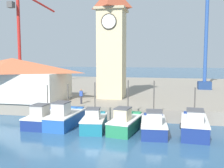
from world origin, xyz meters
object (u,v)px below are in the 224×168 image
at_px(fishing_boat_center, 154,125).
at_px(fishing_boat_mid_right, 194,125).
at_px(fishing_boat_left_outer, 65,117).
at_px(warehouse_left, 13,78).
at_px(fishing_boat_mid_left, 126,123).
at_px(fishing_boat_left_inner, 94,122).
at_px(clock_tower, 112,39).
at_px(fishing_boat_far_left, 44,117).
at_px(port_crane_near, 206,38).
at_px(port_crane_far, 21,49).
at_px(dock_worker_near_tower, 81,96).

relative_size(fishing_boat_center, fishing_boat_mid_right, 0.95).
height_order(fishing_boat_left_outer, warehouse_left, warehouse_left).
xyz_separation_m(fishing_boat_left_outer, fishing_boat_mid_left, (5.74, -0.44, -0.06)).
bearing_deg(fishing_boat_left_inner, clock_tower, 93.71).
height_order(fishing_boat_far_left, port_crane_near, port_crane_near).
xyz_separation_m(fishing_boat_mid_right, port_crane_far, (-27.90, 20.31, 6.96)).
bearing_deg(fishing_boat_mid_right, fishing_boat_far_left, 178.47).
bearing_deg(fishing_boat_mid_right, port_crane_far, 143.94).
xyz_separation_m(fishing_boat_far_left, port_crane_near, (17.03, 21.44, 8.61)).
relative_size(fishing_boat_mid_left, dock_worker_near_tower, 3.12).
bearing_deg(fishing_boat_mid_right, warehouse_left, 162.78).
distance_m(fishing_boat_left_outer, port_crane_far, 26.81).
bearing_deg(fishing_boat_mid_left, clock_tower, 108.62).
relative_size(clock_tower, port_crane_near, 0.74).
bearing_deg(fishing_boat_far_left, port_crane_far, 125.71).
bearing_deg(warehouse_left, fishing_boat_far_left, -40.32).
bearing_deg(dock_worker_near_tower, fishing_boat_mid_left, -41.28).
relative_size(warehouse_left, port_crane_near, 0.63).
height_order(fishing_boat_left_inner, dock_worker_near_tower, fishing_boat_left_inner).
xyz_separation_m(fishing_boat_far_left, fishing_boat_left_inner, (5.09, -0.71, 0.02)).
bearing_deg(fishing_boat_left_inner, fishing_boat_left_outer, 167.41).
xyz_separation_m(fishing_boat_left_inner, port_crane_far, (-19.43, 20.67, 7.03)).
bearing_deg(fishing_boat_left_inner, dock_worker_near_tower, 119.46).
relative_size(fishing_boat_mid_right, warehouse_left, 0.41).
height_order(clock_tower, port_crane_near, port_crane_near).
distance_m(port_crane_near, port_crane_far, 31.44).
bearing_deg(port_crane_far, fishing_boat_mid_left, -42.65).
distance_m(fishing_boat_mid_left, dock_worker_near_tower, 7.75).
relative_size(fishing_boat_mid_right, port_crane_near, 0.25).
bearing_deg(fishing_boat_far_left, clock_tower, 65.53).
distance_m(fishing_boat_left_inner, port_crane_far, 29.22).
xyz_separation_m(fishing_boat_left_inner, fishing_boat_mid_left, (2.76, 0.23, 0.02)).
height_order(fishing_boat_mid_left, fishing_boat_center, fishing_boat_center).
bearing_deg(fishing_boat_left_outer, clock_tower, 76.67).
xyz_separation_m(fishing_boat_mid_left, port_crane_near, (9.18, 21.92, 8.57)).
bearing_deg(fishing_boat_left_outer, fishing_boat_left_inner, -12.59).
distance_m(fishing_boat_far_left, fishing_boat_mid_right, 13.56).
height_order(fishing_boat_mid_right, port_crane_near, port_crane_near).
bearing_deg(fishing_boat_far_left, port_crane_near, 51.54).
distance_m(fishing_boat_center, port_crane_far, 32.85).
bearing_deg(clock_tower, fishing_boat_center, -60.54).
distance_m(clock_tower, port_crane_far, 21.39).
bearing_deg(clock_tower, port_crane_far, 151.34).
xyz_separation_m(fishing_boat_left_inner, clock_tower, (-0.67, 10.41, 7.88)).
distance_m(fishing_boat_left_inner, fishing_boat_center, 5.17).
bearing_deg(port_crane_far, warehouse_left, -62.58).
distance_m(fishing_boat_far_left, fishing_boat_center, 10.28).
relative_size(fishing_boat_mid_left, port_crane_near, 0.24).
distance_m(warehouse_left, port_crane_near, 29.16).
bearing_deg(fishing_boat_center, fishing_boat_left_outer, 175.79).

